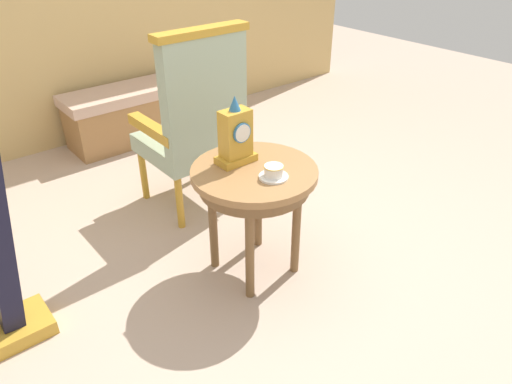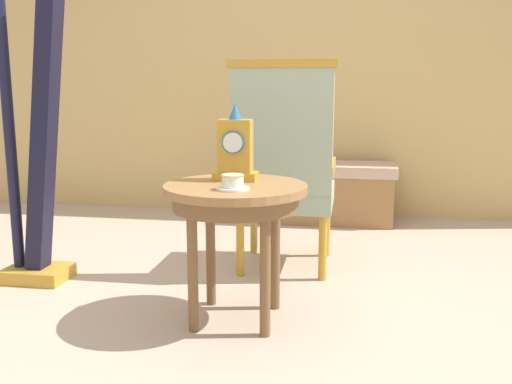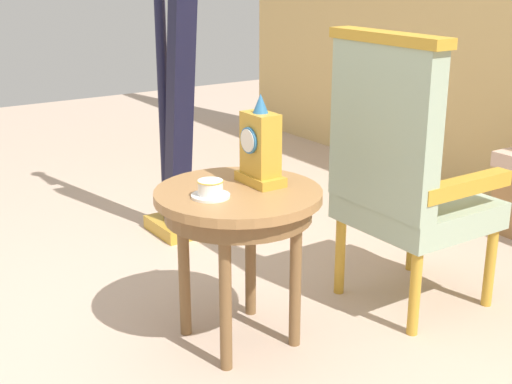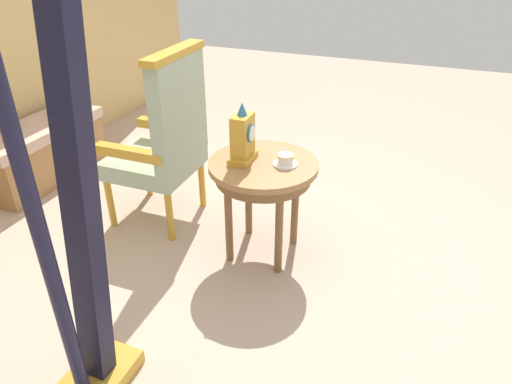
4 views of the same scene
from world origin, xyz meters
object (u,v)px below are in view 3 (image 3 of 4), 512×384
Objects in this scene: teacup_left at (210,189)px; side_table at (238,211)px; armchair at (402,170)px; harp at (175,93)px; mantel_clock at (260,148)px.

side_table is at bearing 96.54° from teacup_left.
armchair is 0.61× the size of harp.
harp is at bearing 163.48° from side_table.
harp reaches higher than armchair.
mantel_clock is at bearing -103.91° from armchair.
mantel_clock is at bearing 98.93° from teacup_left.
harp reaches higher than mantel_clock.
side_table is at bearing -16.52° from harp.
mantel_clock reaches higher than teacup_left.
armchair is 1.29m from harp.
side_table is 0.17m from teacup_left.
side_table is 0.33× the size of harp.
side_table is 1.82× the size of mantel_clock.
harp is (-1.08, 0.22, 0.02)m from mantel_clock.
armchair is at bearing 82.46° from teacup_left.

